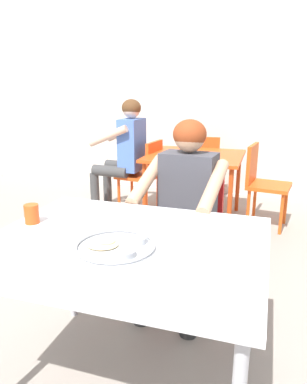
% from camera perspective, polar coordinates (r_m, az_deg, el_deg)
% --- Properties ---
extents(ground_plane, '(12.00, 12.00, 0.05)m').
position_cam_1_polar(ground_plane, '(2.05, -6.63, -27.13)').
color(ground_plane, gray).
extents(back_wall, '(12.00, 0.12, 3.40)m').
position_cam_1_polar(back_wall, '(4.86, 10.67, 19.70)').
color(back_wall, silver).
rests_on(back_wall, ground).
extents(table_foreground, '(1.18, 0.96, 0.75)m').
position_cam_1_polar(table_foreground, '(1.60, -4.47, -9.77)').
color(table_foreground, silver).
rests_on(table_foreground, ground).
extents(thali_tray, '(0.33, 0.33, 0.03)m').
position_cam_1_polar(thali_tray, '(1.49, -5.86, -8.34)').
color(thali_tray, '#B7BABF').
rests_on(thali_tray, table_foreground).
extents(drinking_cup, '(0.07, 0.07, 0.09)m').
position_cam_1_polar(drinking_cup, '(1.83, -18.49, -3.16)').
color(drinking_cup, '#D84C19').
rests_on(drinking_cup, table_foreground).
extents(chair_foreground, '(0.42, 0.43, 0.85)m').
position_cam_1_polar(chair_foreground, '(2.52, 6.08, -4.54)').
color(chair_foreground, red).
rests_on(chair_foreground, ground).
extents(diner_foreground, '(0.53, 0.58, 1.19)m').
position_cam_1_polar(diner_foreground, '(2.24, 4.68, -1.17)').
color(diner_foreground, '#2F2F2F').
rests_on(diner_foreground, ground).
extents(table_background_red, '(0.96, 0.93, 0.70)m').
position_cam_1_polar(table_background_red, '(3.83, 6.51, 4.78)').
color(table_background_red, '#E04C19').
rests_on(table_background_red, ground).
extents(chair_red_left, '(0.46, 0.44, 0.81)m').
position_cam_1_polar(chair_red_left, '(4.05, -1.38, 3.20)').
color(chair_red_left, '#DE4C1A').
rests_on(chair_red_left, ground).
extents(chair_red_right, '(0.45, 0.46, 0.83)m').
position_cam_1_polar(chair_red_right, '(3.80, 16.54, 1.89)').
color(chair_red_right, '#D25018').
rests_on(chair_red_right, ground).
extents(chair_red_far, '(0.44, 0.44, 0.81)m').
position_cam_1_polar(chair_red_far, '(4.51, 7.83, 4.50)').
color(chair_red_far, '#EF4F1A').
rests_on(chair_red_far, ground).
extents(patron_background, '(0.57, 0.51, 1.25)m').
position_cam_1_polar(patron_background, '(4.04, -4.52, 7.06)').
color(patron_background, '#3F3F3F').
rests_on(patron_background, ground).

